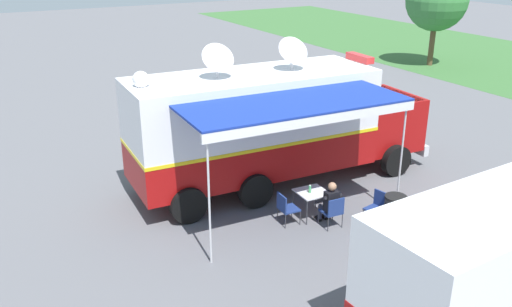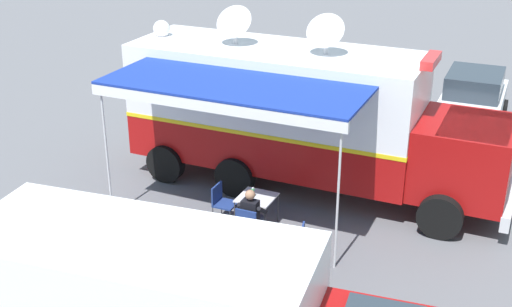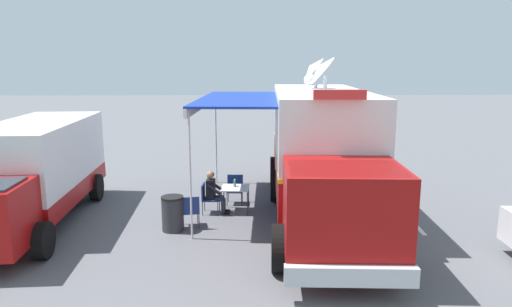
# 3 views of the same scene
# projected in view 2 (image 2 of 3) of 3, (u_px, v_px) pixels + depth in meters

# --- Properties ---
(ground_plane) EXTENTS (100.00, 100.00, 0.00)m
(ground_plane) POSITION_uv_depth(u_px,v_px,m) (274.00, 179.00, 17.46)
(ground_plane) COLOR #5B5B60
(lot_stripe) EXTENTS (0.34, 4.80, 0.01)m
(lot_stripe) POSITION_uv_depth(u_px,v_px,m) (305.00, 145.00, 19.55)
(lot_stripe) COLOR silver
(lot_stripe) RESTS_ON ground
(command_truck) EXTENTS (5.11, 9.59, 4.53)m
(command_truck) POSITION_uv_depth(u_px,v_px,m) (303.00, 114.00, 16.37)
(command_truck) COLOR #9E0F0F
(command_truck) RESTS_ON ground
(folding_table) EXTENTS (0.84, 0.84, 0.73)m
(folding_table) POSITION_uv_depth(u_px,v_px,m) (257.00, 199.00, 14.94)
(folding_table) COLOR silver
(folding_table) RESTS_ON ground
(water_bottle) EXTENTS (0.07, 0.07, 0.22)m
(water_bottle) POSITION_uv_depth(u_px,v_px,m) (253.00, 192.00, 14.89)
(water_bottle) COLOR #3F9959
(water_bottle) RESTS_ON folding_table
(folding_chair_at_table) EXTENTS (0.50, 0.50, 0.87)m
(folding_chair_at_table) POSITION_uv_depth(u_px,v_px,m) (248.00, 223.00, 14.28)
(folding_chair_at_table) COLOR navy
(folding_chair_at_table) RESTS_ON ground
(folding_chair_beside_table) EXTENTS (0.50, 0.50, 0.87)m
(folding_chair_beside_table) POSITION_uv_depth(u_px,v_px,m) (222.00, 200.00, 15.26)
(folding_chair_beside_table) COLOR navy
(folding_chair_beside_table) RESTS_ON ground
(folding_chair_spare_by_truck) EXTENTS (0.56, 0.56, 0.87)m
(folding_chair_spare_by_truck) POSITION_uv_depth(u_px,v_px,m) (296.00, 241.00, 13.57)
(folding_chair_spare_by_truck) COLOR navy
(folding_chair_spare_by_truck) RESTS_ON ground
(seated_responder) EXTENTS (0.67, 0.57, 1.25)m
(seated_responder) POSITION_uv_depth(u_px,v_px,m) (252.00, 213.00, 14.38)
(seated_responder) COLOR black
(seated_responder) RESTS_ON ground
(trash_bin) EXTENTS (0.57, 0.57, 0.91)m
(trash_bin) POSITION_uv_depth(u_px,v_px,m) (298.00, 256.00, 13.17)
(trash_bin) COLOR #2D2D33
(trash_bin) RESTS_ON ground
(car_behind_truck) EXTENTS (4.25, 2.12, 1.76)m
(car_behind_truck) POSITION_uv_depth(u_px,v_px,m) (472.00, 101.00, 20.54)
(car_behind_truck) COLOR silver
(car_behind_truck) RESTS_ON ground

